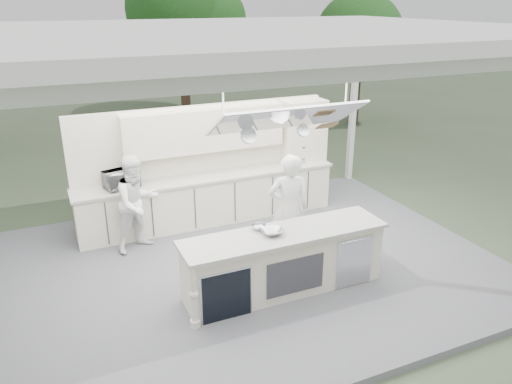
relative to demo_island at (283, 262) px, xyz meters
name	(u,v)px	position (x,y,z in m)	size (l,w,h in m)	color
ground	(248,271)	(-0.18, 0.91, -0.60)	(90.00, 90.00, 0.00)	#445238
stage_deck	(248,267)	(-0.18, 0.91, -0.54)	(8.00, 6.00, 0.12)	#59585D
tent	(247,38)	(-0.18, 0.90, 3.11)	(8.20, 6.20, 3.86)	white
demo_island	(283,262)	(0.00, 0.00, 0.00)	(3.10, 0.79, 0.95)	beige
back_counter	(210,198)	(-0.18, 2.81, 0.00)	(5.08, 0.72, 0.95)	beige
back_wall_unit	(226,144)	(0.27, 3.03, 0.98)	(5.05, 0.48, 2.25)	beige
tree_cluster	(118,30)	(-0.34, 10.68, 2.69)	(19.55, 9.40, 5.85)	#453122
head_chef	(289,209)	(0.50, 0.81, 0.45)	(0.67, 0.44, 1.85)	white
sous_chef	(137,203)	(-1.67, 2.23, 0.37)	(0.83, 0.64, 1.70)	white
toaster_oven	(121,179)	(-1.81, 2.81, 0.63)	(0.58, 0.39, 0.32)	#B2B4B9
bowl_large	(272,232)	(-0.17, 0.02, 0.51)	(0.32, 0.32, 0.08)	#ADAEB3
bowl_small	(259,227)	(-0.28, 0.26, 0.51)	(0.22, 0.22, 0.07)	silver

